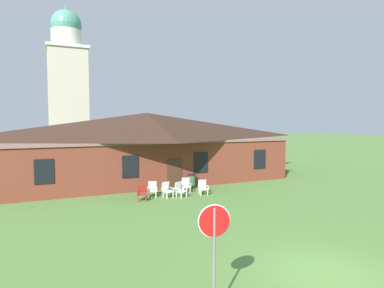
# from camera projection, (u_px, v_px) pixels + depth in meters

# --- Properties ---
(ground_plane) EXTENTS (200.00, 200.00, 0.00)m
(ground_plane) POSITION_uv_depth(u_px,v_px,m) (326.00, 275.00, 10.01)
(ground_plane) COLOR #517A38
(brick_building) EXTENTS (21.81, 10.40, 5.49)m
(brick_building) POSITION_uv_depth(u_px,v_px,m) (147.00, 145.00, 27.23)
(brick_building) COLOR brown
(brick_building) RESTS_ON ground
(dome_tower) EXTENTS (5.18, 5.18, 20.18)m
(dome_tower) POSITION_uv_depth(u_px,v_px,m) (68.00, 88.00, 42.85)
(dome_tower) COLOR #BCB29E
(dome_tower) RESTS_ON ground
(stop_sign) EXTENTS (0.79, 0.22, 2.76)m
(stop_sign) POSITION_uv_depth(u_px,v_px,m) (214.00, 237.00, 7.79)
(stop_sign) COLOR slate
(stop_sign) RESTS_ON ground
(lawn_chair_by_porch) EXTENTS (0.74, 0.79, 0.96)m
(lawn_chair_by_porch) POSITION_uv_depth(u_px,v_px,m) (142.00, 192.00, 19.55)
(lawn_chair_by_porch) COLOR maroon
(lawn_chair_by_porch) RESTS_ON ground
(lawn_chair_near_door) EXTENTS (0.77, 0.82, 0.96)m
(lawn_chair_near_door) POSITION_uv_depth(u_px,v_px,m) (152.00, 189.00, 20.58)
(lawn_chair_near_door) COLOR white
(lawn_chair_near_door) RESTS_ON ground
(lawn_chair_left_end) EXTENTS (0.73, 0.77, 0.96)m
(lawn_chair_left_end) POSITION_uv_depth(u_px,v_px,m) (167.00, 189.00, 20.40)
(lawn_chair_left_end) COLOR white
(lawn_chair_left_end) RESTS_ON ground
(lawn_chair_middle) EXTENTS (0.78, 0.83, 0.96)m
(lawn_chair_middle) POSITION_uv_depth(u_px,v_px,m) (180.00, 189.00, 20.45)
(lawn_chair_middle) COLOR white
(lawn_chair_middle) RESTS_ON ground
(lawn_chair_right_end) EXTENTS (0.74, 0.79, 0.96)m
(lawn_chair_right_end) POSITION_uv_depth(u_px,v_px,m) (186.00, 185.00, 21.96)
(lawn_chair_right_end) COLOR silver
(lawn_chair_right_end) RESTS_ON ground
(lawn_chair_far_side) EXTENTS (0.72, 0.76, 0.96)m
(lawn_chair_far_side) POSITION_uv_depth(u_px,v_px,m) (203.00, 187.00, 21.14)
(lawn_chair_far_side) COLOR silver
(lawn_chair_far_side) RESTS_ON ground
(trash_bin) EXTENTS (0.56, 0.56, 0.98)m
(trash_bin) POSITION_uv_depth(u_px,v_px,m) (192.00, 181.00, 23.30)
(trash_bin) COLOR #335638
(trash_bin) RESTS_ON ground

